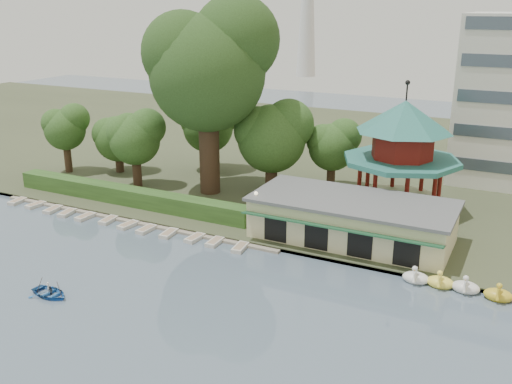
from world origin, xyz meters
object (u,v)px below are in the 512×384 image
Objects in this scene: boathouse at (352,219)px; big_tree at (209,63)px; rowboat_with_passengers at (50,290)px; dock at (132,220)px; pavilion at (402,145)px.

boathouse is 0.84× the size of big_tree.
boathouse is 26.97m from rowboat_with_passengers.
boathouse is 3.79× the size of rowboat_with_passengers.
boathouse reaches higher than dock.
dock is at bearing -167.76° from boathouse.
big_tree reaches higher than rowboat_with_passengers.
rowboat_with_passengers is (1.26, -26.61, -14.80)m from big_tree.
rowboat_with_passengers is at bearing -87.29° from big_tree.
boathouse reaches higher than rowboat_with_passengers.
big_tree is at bearing -169.68° from pavilion.
big_tree reaches higher than pavilion.
big_tree is at bearing 73.91° from dock.
pavilion is at bearing 57.23° from rowboat_with_passengers.
boathouse is at bearing -18.32° from big_tree.
boathouse is at bearing 49.23° from rowboat_with_passengers.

